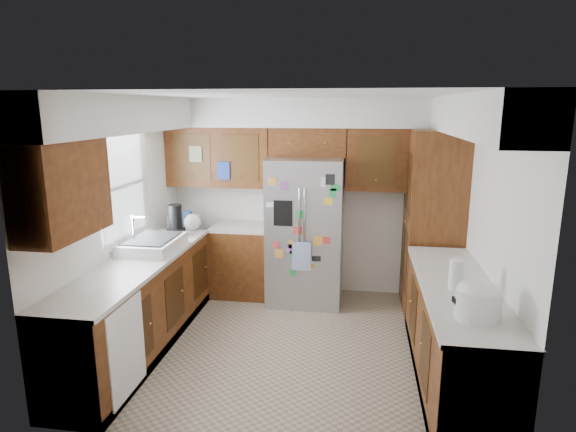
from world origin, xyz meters
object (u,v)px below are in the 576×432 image
object	(u,v)px
fridge	(306,231)
paper_towel	(456,275)
rice_cooker	(478,299)
pantry	(433,223)

from	to	relation	value
fridge	paper_towel	bearing A→B (deg)	-51.30
rice_cooker	paper_towel	bearing A→B (deg)	95.29
pantry	rice_cooker	bearing A→B (deg)	-90.01
fridge	paper_towel	distance (m)	2.32
pantry	paper_towel	size ratio (longest dim) A/B	8.24
pantry	rice_cooker	world-z (taller)	pantry
rice_cooker	paper_towel	world-z (taller)	rice_cooker
pantry	paper_towel	xyz separation A→B (m)	(-0.05, -1.75, -0.02)
pantry	fridge	bearing A→B (deg)	177.94
fridge	pantry	bearing A→B (deg)	-2.06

